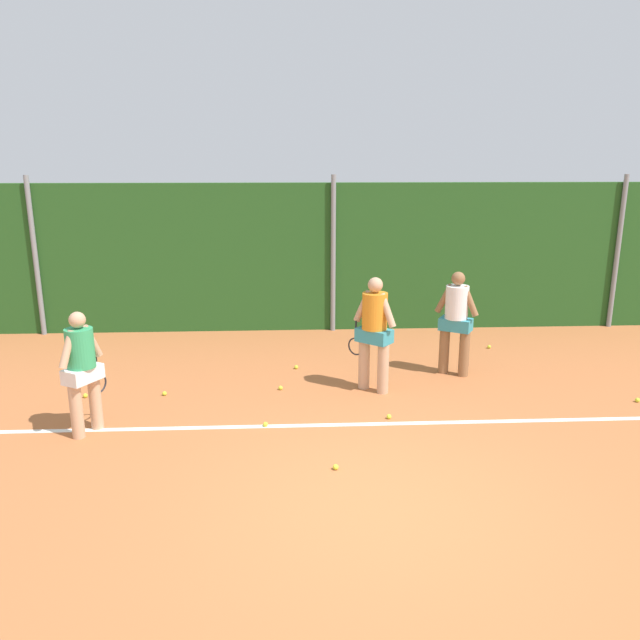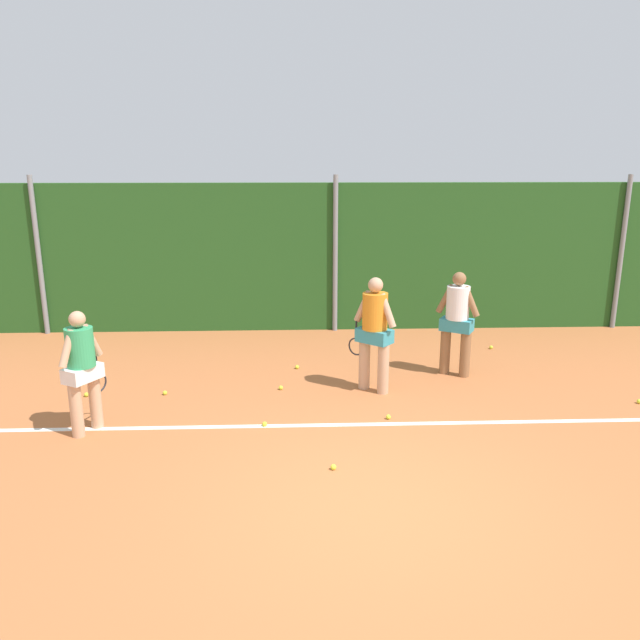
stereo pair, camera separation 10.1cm
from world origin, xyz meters
TOP-DOWN VIEW (x-y plane):
  - ground_plane at (0.00, 2.04)m, footprint 31.61×31.61m
  - hedge_fence_backdrop at (0.00, 6.93)m, footprint 20.55×0.25m
  - fence_post_left at (-5.93, 6.75)m, footprint 0.10×0.10m
  - fence_post_center at (0.00, 6.75)m, footprint 0.10×0.10m
  - fence_post_right at (5.93, 6.75)m, footprint 0.10×0.10m
  - court_baseline_paint at (0.00, 2.01)m, footprint 15.02×0.10m
  - player_foreground_near at (-3.56, 1.95)m, footprint 0.48×0.71m
  - player_midcourt at (0.38, 3.28)m, footprint 0.68×0.57m
  - player_backcourt_far at (1.81, 3.94)m, footprint 0.64×0.52m
  - tennis_ball_0 at (-1.06, 3.36)m, footprint 0.07×0.07m
  - tennis_ball_1 at (-0.80, 4.33)m, footprint 0.07×0.07m
  - tennis_ball_2 at (-0.39, 0.78)m, footprint 0.07×0.07m
  - tennis_ball_3 at (-2.82, 3.21)m, footprint 0.07×0.07m
  - tennis_ball_4 at (2.87, 5.32)m, footprint 0.07×0.07m
  - tennis_ball_5 at (4.22, 2.59)m, footprint 0.07×0.07m
  - tennis_ball_6 at (-4.52, 4.23)m, footprint 0.07×0.07m
  - tennis_ball_8 at (-3.99, 3.19)m, footprint 0.07×0.07m
  - tennis_ball_9 at (-1.25, 2.01)m, footprint 0.07×0.07m
  - tennis_ball_10 at (0.45, 2.18)m, footprint 0.07×0.07m

SIDE VIEW (x-z plane):
  - ground_plane at x=0.00m, z-range 0.00..0.00m
  - court_baseline_paint at x=0.00m, z-range 0.00..0.01m
  - tennis_ball_0 at x=-1.06m, z-range 0.00..0.07m
  - tennis_ball_1 at x=-0.80m, z-range 0.00..0.07m
  - tennis_ball_2 at x=-0.39m, z-range 0.00..0.07m
  - tennis_ball_3 at x=-2.82m, z-range 0.00..0.07m
  - tennis_ball_4 at x=2.87m, z-range 0.00..0.07m
  - tennis_ball_5 at x=4.22m, z-range 0.00..0.07m
  - tennis_ball_6 at x=-4.52m, z-range 0.00..0.07m
  - tennis_ball_8 at x=-3.99m, z-range 0.00..0.07m
  - tennis_ball_9 at x=-1.25m, z-range 0.00..0.07m
  - tennis_ball_10 at x=0.45m, z-range 0.00..0.07m
  - player_foreground_near at x=-3.56m, z-range 0.10..1.73m
  - player_backcourt_far at x=1.81m, z-range 0.11..1.84m
  - player_midcourt at x=0.38m, z-range 0.11..1.89m
  - hedge_fence_backdrop at x=0.00m, z-range 0.00..3.02m
  - fence_post_left at x=-5.93m, z-range 0.00..3.18m
  - fence_post_center at x=0.00m, z-range 0.00..3.18m
  - fence_post_right at x=5.93m, z-range 0.00..3.18m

